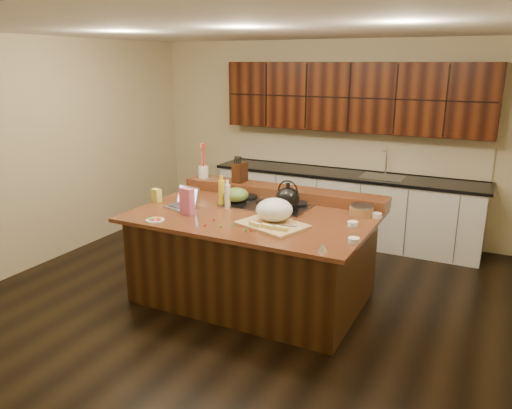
% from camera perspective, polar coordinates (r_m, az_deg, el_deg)
% --- Properties ---
extents(room, '(5.52, 5.02, 2.72)m').
position_cam_1_polar(room, '(4.96, -0.26, 3.75)').
color(room, black).
rests_on(room, ground).
extents(island, '(2.40, 1.60, 0.92)m').
position_cam_1_polar(island, '(5.22, -0.25, -5.80)').
color(island, black).
rests_on(island, ground).
extents(back_ledge, '(2.40, 0.30, 0.12)m').
position_cam_1_polar(back_ledge, '(5.66, 2.97, 1.43)').
color(back_ledge, black).
rests_on(back_ledge, island).
extents(cooktop, '(0.92, 0.52, 0.05)m').
position_cam_1_polar(cooktop, '(5.32, 1.21, -0.00)').
color(cooktop, gray).
rests_on(cooktop, island).
extents(back_counter, '(3.70, 0.66, 2.40)m').
position_cam_1_polar(back_counter, '(6.96, 10.36, 3.98)').
color(back_counter, silver).
rests_on(back_counter, ground).
extents(kettle, '(0.32, 0.32, 0.22)m').
position_cam_1_polar(kettle, '(5.05, 3.65, 0.74)').
color(kettle, black).
rests_on(kettle, cooktop).
extents(green_bowl, '(0.32, 0.32, 0.15)m').
position_cam_1_polar(green_bowl, '(5.32, -2.31, 1.12)').
color(green_bowl, '#50722D').
rests_on(green_bowl, cooktop).
extents(laptop, '(0.37, 0.32, 0.22)m').
position_cam_1_polar(laptop, '(5.32, -8.26, 0.29)').
color(laptop, '#B7B7BC').
rests_on(laptop, island).
extents(oil_bottle, '(0.08, 0.08, 0.27)m').
position_cam_1_polar(oil_bottle, '(5.34, -3.95, 1.35)').
color(oil_bottle, yellow).
rests_on(oil_bottle, island).
extents(vinegar_bottle, '(0.08, 0.08, 0.25)m').
position_cam_1_polar(vinegar_bottle, '(5.23, -3.28, 0.93)').
color(vinegar_bottle, silver).
rests_on(vinegar_bottle, island).
extents(wooden_tray, '(0.71, 0.61, 0.24)m').
position_cam_1_polar(wooden_tray, '(4.70, 2.04, -0.99)').
color(wooden_tray, tan).
rests_on(wooden_tray, island).
extents(ramekin_a, '(0.11, 0.11, 0.04)m').
position_cam_1_polar(ramekin_a, '(4.33, 11.12, -4.04)').
color(ramekin_a, white).
rests_on(ramekin_a, island).
extents(ramekin_b, '(0.10, 0.10, 0.04)m').
position_cam_1_polar(ramekin_b, '(4.76, 11.00, -2.19)').
color(ramekin_b, white).
rests_on(ramekin_b, island).
extents(ramekin_c, '(0.13, 0.13, 0.04)m').
position_cam_1_polar(ramekin_c, '(5.07, 13.63, -1.21)').
color(ramekin_c, white).
rests_on(ramekin_c, island).
extents(strainer_bowl, '(0.27, 0.27, 0.09)m').
position_cam_1_polar(strainer_bowl, '(5.09, 11.95, -0.76)').
color(strainer_bowl, '#996B3F').
rests_on(strainer_bowl, island).
extents(kitchen_timer, '(0.09, 0.09, 0.07)m').
position_cam_1_polar(kitchen_timer, '(4.09, 7.63, -4.87)').
color(kitchen_timer, silver).
rests_on(kitchen_timer, island).
extents(pink_bag, '(0.16, 0.10, 0.27)m').
position_cam_1_polar(pink_bag, '(5.05, -7.89, 0.36)').
color(pink_bag, '#C65D80').
rests_on(pink_bag, island).
extents(candy_plate, '(0.22, 0.22, 0.01)m').
position_cam_1_polar(candy_plate, '(4.93, -11.46, -1.76)').
color(candy_plate, white).
rests_on(candy_plate, island).
extents(package_box, '(0.12, 0.09, 0.14)m').
position_cam_1_polar(package_box, '(5.57, -11.31, 1.02)').
color(package_box, '#CFC849').
rests_on(package_box, island).
extents(utensil_crock, '(0.15, 0.15, 0.14)m').
position_cam_1_polar(utensil_crock, '(6.11, -6.03, 3.72)').
color(utensil_crock, white).
rests_on(utensil_crock, back_ledge).
extents(knife_block, '(0.13, 0.19, 0.23)m').
position_cam_1_polar(knife_block, '(5.85, -1.86, 3.68)').
color(knife_block, black).
rests_on(knife_block, back_ledge).
extents(gumdrop_0, '(0.02, 0.02, 0.02)m').
position_cam_1_polar(gumdrop_0, '(4.85, -4.85, -1.76)').
color(gumdrop_0, red).
rests_on(gumdrop_0, island).
extents(gumdrop_1, '(0.02, 0.02, 0.02)m').
position_cam_1_polar(gumdrop_1, '(4.53, -1.20, -2.96)').
color(gumdrop_1, '#198C26').
rests_on(gumdrop_1, island).
extents(gumdrop_2, '(0.02, 0.02, 0.02)m').
position_cam_1_polar(gumdrop_2, '(4.69, -5.88, -2.39)').
color(gumdrop_2, red).
rests_on(gumdrop_2, island).
extents(gumdrop_3, '(0.02, 0.02, 0.02)m').
position_cam_1_polar(gumdrop_3, '(4.69, -1.38, -2.32)').
color(gumdrop_3, '#198C26').
rests_on(gumdrop_3, island).
extents(gumdrop_4, '(0.02, 0.02, 0.02)m').
position_cam_1_polar(gumdrop_4, '(4.65, -1.45, -2.47)').
color(gumdrop_4, red).
rests_on(gumdrop_4, island).
extents(gumdrop_5, '(0.02, 0.02, 0.02)m').
position_cam_1_polar(gumdrop_5, '(4.65, -4.06, -2.52)').
color(gumdrop_5, '#198C26').
rests_on(gumdrop_5, island).
extents(gumdrop_6, '(0.02, 0.02, 0.02)m').
position_cam_1_polar(gumdrop_6, '(4.66, -1.66, -2.44)').
color(gumdrop_6, red).
rests_on(gumdrop_6, island).
extents(gumdrop_7, '(0.02, 0.02, 0.02)m').
position_cam_1_polar(gumdrop_7, '(4.66, -2.69, -2.43)').
color(gumdrop_7, '#198C26').
rests_on(gumdrop_7, island).
extents(gumdrop_8, '(0.02, 0.02, 0.02)m').
position_cam_1_polar(gumdrop_8, '(4.53, -0.62, -2.96)').
color(gumdrop_8, red).
rests_on(gumdrop_8, island).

